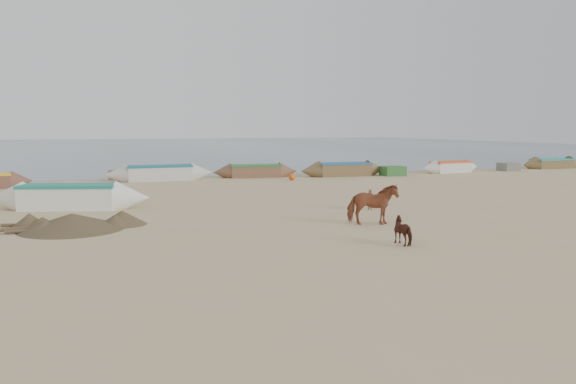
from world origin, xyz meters
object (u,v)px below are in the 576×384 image
object	(u,v)px
calf_front	(370,199)
near_canoe	(70,197)
cow_adult	(372,204)
calf_right	(405,230)

from	to	relation	value
calf_front	near_canoe	bearing A→B (deg)	-130.65
cow_adult	calf_front	size ratio (longest dim) A/B	1.91
calf_front	cow_adult	bearing A→B (deg)	-47.22
calf_front	near_canoe	size ratio (longest dim) A/B	0.14
cow_adult	near_canoe	size ratio (longest dim) A/B	0.26
cow_adult	calf_front	bearing A→B (deg)	-8.98
calf_front	near_canoe	world-z (taller)	near_canoe
calf_front	near_canoe	distance (m)	12.25
cow_adult	calf_right	bearing A→B (deg)	-173.37
calf_front	calf_right	distance (m)	6.76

